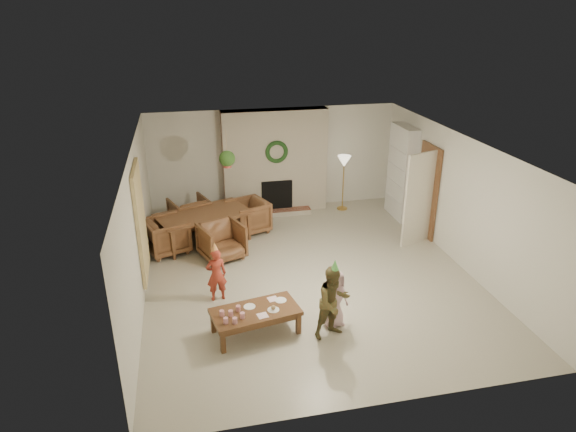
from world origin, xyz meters
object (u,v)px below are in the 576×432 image
object	(u,v)px
dining_table	(205,228)
child_red	(216,275)
dining_chair_near	(222,241)
dining_chair_far	(190,214)
coffee_table_top	(255,312)
child_pink	(335,299)
dining_chair_left	(167,236)
child_plaid	(333,302)
dining_chair_right	(248,216)

from	to	relation	value
dining_table	child_red	bearing A→B (deg)	-108.70
dining_table	dining_chair_near	xyz separation A→B (m)	(0.29, -0.78, 0.04)
dining_chair_far	coffee_table_top	xyz separation A→B (m)	(0.86, -4.21, 0.01)
dining_chair_far	child_pink	size ratio (longest dim) A/B	0.84
dining_chair_far	coffee_table_top	size ratio (longest dim) A/B	0.61
coffee_table_top	dining_chair_left	bearing A→B (deg)	102.59
dining_table	dining_chair_left	xyz separation A→B (m)	(-0.78, -0.29, 0.04)
dining_chair_near	child_pink	size ratio (longest dim) A/B	0.84
dining_table	child_pink	size ratio (longest dim) A/B	1.96
dining_chair_left	child_pink	bearing A→B (deg)	-161.04
dining_chair_near	child_red	size ratio (longest dim) A/B	0.84
dining_table	dining_chair_left	distance (m)	0.84
child_plaid	coffee_table_top	bearing A→B (deg)	147.47
dining_chair_far	child_pink	xyz separation A→B (m)	(2.12, -4.26, 0.12)
dining_chair_far	coffee_table_top	bearing A→B (deg)	81.21
dining_chair_left	child_plaid	size ratio (longest dim) A/B	0.69
dining_table	coffee_table_top	bearing A→B (deg)	-100.90
child_red	coffee_table_top	bearing A→B (deg)	107.97
dining_chair_right	coffee_table_top	world-z (taller)	dining_chair_right
dining_chair_far	child_plaid	distance (m)	4.94
dining_table	coffee_table_top	world-z (taller)	dining_table
dining_chair_near	child_red	distance (m)	1.56
dining_chair_right	child_plaid	xyz separation A→B (m)	(0.74, -4.09, 0.22)
dining_chair_near	dining_chair_left	bearing A→B (deg)	135.00
dining_chair_near	dining_chair_right	distance (m)	1.34
dining_chair_left	child_pink	world-z (taller)	child_pink
child_pink	dining_chair_right	bearing A→B (deg)	75.10
dining_chair_left	child_red	bearing A→B (deg)	-177.61
child_pink	dining_chair_near	bearing A→B (deg)	92.38
dining_table	dining_chair_far	world-z (taller)	dining_chair_far
coffee_table_top	dining_chair_far	bearing A→B (deg)	90.75
coffee_table_top	child_pink	distance (m)	1.26
dining_chair_right	dining_chair_far	bearing A→B (deg)	-128.66
dining_chair_left	dining_chair_right	distance (m)	1.88
dining_chair_far	dining_chair_left	bearing A→B (deg)	45.00
dining_chair_right	coffee_table_top	size ratio (longest dim) A/B	0.61
child_red	child_plaid	world-z (taller)	child_plaid
dining_chair_near	dining_chair_left	distance (m)	1.18
dining_chair_far	coffee_table_top	distance (m)	4.29
dining_table	child_pink	bearing A→B (deg)	-82.67
coffee_table_top	child_red	xyz separation A→B (m)	(-0.50, 1.10, 0.10)
dining_chair_left	coffee_table_top	distance (m)	3.41
dining_chair_near	child_pink	world-z (taller)	child_pink
dining_chair_right	child_red	world-z (taller)	child_red
child_red	child_pink	bearing A→B (deg)	140.08
dining_chair_far	dining_chair_right	size ratio (longest dim) A/B	1.00
dining_table	dining_chair_right	bearing A→B (deg)	-0.00
dining_chair_right	coffee_table_top	distance (m)	3.81
coffee_table_top	child_red	world-z (taller)	child_red
child_pink	child_red	bearing A→B (deg)	119.44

